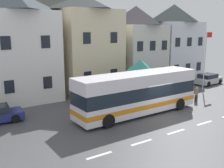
{
  "coord_description": "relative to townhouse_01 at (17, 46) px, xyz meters",
  "views": [
    {
      "loc": [
        -14.05,
        -13.34,
        6.73
      ],
      "look_at": [
        -1.78,
        5.17,
        2.01
      ],
      "focal_mm": 41.24,
      "sensor_mm": 36.0,
      "label": 1
    }
  ],
  "objects": [
    {
      "name": "ground_plane",
      "position": [
        7.95,
        -12.49,
        -5.22
      ],
      "size": [
        40.0,
        60.0,
        0.07
      ],
      "color": "#4A494D"
    },
    {
      "name": "transit_bus",
      "position": [
        6.67,
        -10.32,
        -3.5
      ],
      "size": [
        10.88,
        2.82,
        3.36
      ],
      "rotation": [
        0.0,
        0.0,
        0.02
      ],
      "color": "white",
      "rests_on": "ground_plane"
    },
    {
      "name": "townhouse_01",
      "position": [
        0.0,
        0.0,
        0.0
      ],
      "size": [
        6.67,
        7.04,
        10.38
      ],
      "color": "white",
      "rests_on": "ground_plane"
    },
    {
      "name": "pedestrian_01",
      "position": [
        12.9,
        -9.36,
        -4.34
      ],
      "size": [
        0.33,
        0.32,
        1.46
      ],
      "color": "#38332D",
      "rests_on": "ground_plane"
    },
    {
      "name": "parked_car_02",
      "position": [
        21.39,
        -6.14,
        -4.54
      ],
      "size": [
        3.99,
        2.13,
        1.32
      ],
      "rotation": [
        0.0,
        0.0,
        0.07
      ],
      "color": "silver",
      "rests_on": "ground_plane"
    },
    {
      "name": "townhouse_04",
      "position": [
        20.63,
        -0.64,
        -0.18
      ],
      "size": [
        6.49,
        5.77,
        10.03
      ],
      "color": "silver",
      "rests_on": "ground_plane"
    },
    {
      "name": "bus_shelter",
      "position": [
        9.75,
        -6.82,
        -2.07
      ],
      "size": [
        3.6,
        3.6,
        3.88
      ],
      "color": "#473D33",
      "rests_on": "ground_plane"
    },
    {
      "name": "townhouse_02",
      "position": [
        7.35,
        -0.04,
        0.02
      ],
      "size": [
        6.29,
        6.96,
        10.41
      ],
      "color": "beige",
      "rests_on": "ground_plane"
    },
    {
      "name": "townhouse_03",
      "position": [
        14.33,
        -0.31,
        -0.41
      ],
      "size": [
        5.62,
        6.42,
        9.55
      ],
      "color": "silver",
      "rests_on": "ground_plane"
    },
    {
      "name": "hilltop_castle",
      "position": [
        7.16,
        17.01,
        4.02
      ],
      "size": [
        38.59,
        38.59,
        24.74
      ],
      "color": "#5C6055",
      "rests_on": "ground_plane"
    },
    {
      "name": "flagpole",
      "position": [
        18.11,
        -7.95,
        -1.38
      ],
      "size": [
        0.95,
        0.1,
        6.51
      ],
      "color": "silver",
      "rests_on": "ground_plane"
    },
    {
      "name": "pedestrian_00",
      "position": [
        13.6,
        -10.57,
        -4.4
      ],
      "size": [
        0.31,
        0.34,
        1.45
      ],
      "color": "#38332D",
      "rests_on": "ground_plane"
    },
    {
      "name": "public_bench",
      "position": [
        7.46,
        -5.09,
        -4.72
      ],
      "size": [
        1.44,
        0.48,
        0.87
      ],
      "color": "#473828",
      "rests_on": "ground_plane"
    },
    {
      "name": "parked_car_00",
      "position": [
        12.7,
        -5.18,
        -4.51
      ],
      "size": [
        4.19,
        2.17,
        1.37
      ],
      "rotation": [
        0.0,
        0.0,
        0.05
      ],
      "color": "black",
      "rests_on": "ground_plane"
    }
  ]
}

